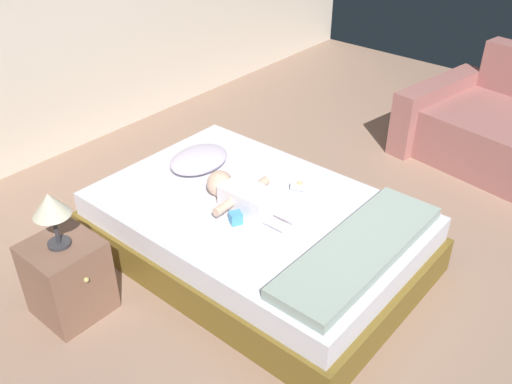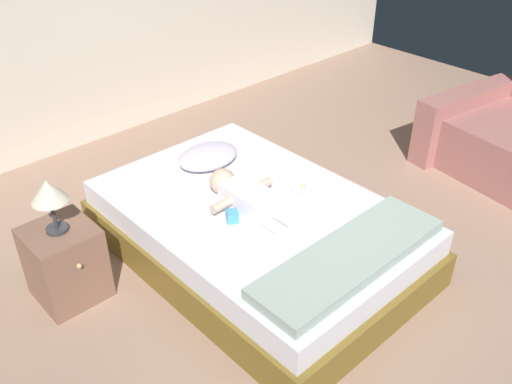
# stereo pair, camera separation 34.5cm
# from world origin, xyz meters

# --- Properties ---
(ground_plane) EXTENTS (8.00, 8.00, 0.00)m
(ground_plane) POSITION_xyz_m (0.00, 0.00, 0.00)
(ground_plane) COLOR #A07D67
(bed) EXTENTS (1.38, 2.08, 0.40)m
(bed) POSITION_xyz_m (-0.18, 0.73, 0.20)
(bed) COLOR brown
(bed) RESTS_ON ground_plane
(pillow) EXTENTS (0.45, 0.34, 0.12)m
(pillow) POSITION_xyz_m (-0.07, 1.34, 0.46)
(pillow) COLOR silver
(pillow) RESTS_ON bed
(baby) EXTENTS (0.48, 0.65, 0.17)m
(baby) POSITION_xyz_m (-0.23, 0.80, 0.48)
(baby) COLOR white
(baby) RESTS_ON bed
(toothbrush) EXTENTS (0.02, 0.12, 0.02)m
(toothbrush) POSITION_xyz_m (0.00, 0.93, 0.41)
(toothbrush) COLOR blue
(toothbrush) RESTS_ON bed
(nightstand) EXTENTS (0.38, 0.41, 0.48)m
(nightstand) POSITION_xyz_m (-1.25, 1.23, 0.24)
(nightstand) COLOR #825B48
(nightstand) RESTS_ON ground_plane
(lamp) EXTENTS (0.20, 0.20, 0.33)m
(lamp) POSITION_xyz_m (-1.25, 1.23, 0.73)
(lamp) COLOR #333338
(lamp) RESTS_ON nightstand
(blanket) EXTENTS (1.25, 0.38, 0.07)m
(blanket) POSITION_xyz_m (-0.18, -0.02, 0.44)
(blanket) COLOR #99ABA0
(blanket) RESTS_ON bed
(toy_block) EXTENTS (0.10, 0.10, 0.07)m
(toy_block) POSITION_xyz_m (-0.40, 0.70, 0.44)
(toy_block) COLOR #499FDD
(toy_block) RESTS_ON bed
(baby_bottle) EXTENTS (0.09, 0.12, 0.08)m
(baby_bottle) POSITION_xyz_m (0.14, 0.62, 0.44)
(baby_bottle) COLOR white
(baby_bottle) RESTS_ON bed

